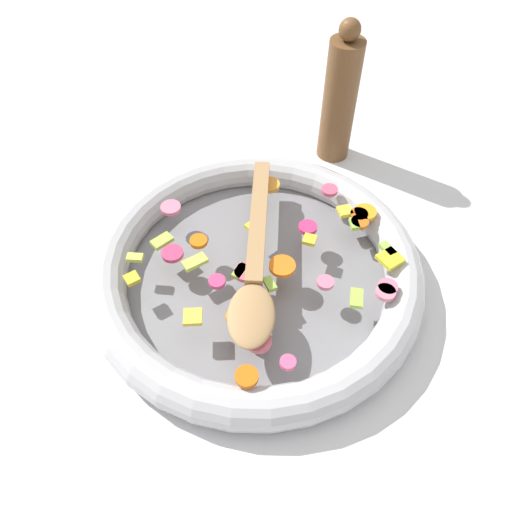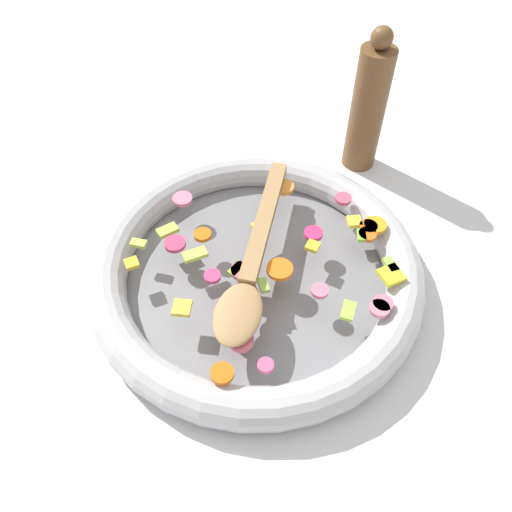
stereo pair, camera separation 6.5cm
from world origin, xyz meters
TOP-DOWN VIEW (x-y plane):
  - ground_plane at (0.00, 0.00)m, footprint 4.00×4.00m
  - skillet at (0.00, 0.00)m, footprint 0.45×0.45m
  - chopped_vegetables at (-0.02, 0.02)m, footprint 0.36×0.32m
  - wooden_spoon at (0.01, 0.02)m, footprint 0.19×0.29m
  - pepper_mill at (-0.24, -0.19)m, footprint 0.05×0.05m

SIDE VIEW (x-z plane):
  - ground_plane at x=0.00m, z-range 0.00..0.00m
  - skillet at x=0.00m, z-range 0.00..0.05m
  - chopped_vegetables at x=-0.02m, z-range 0.05..0.06m
  - wooden_spoon at x=0.01m, z-range 0.06..0.07m
  - pepper_mill at x=-0.24m, z-range -0.01..0.22m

